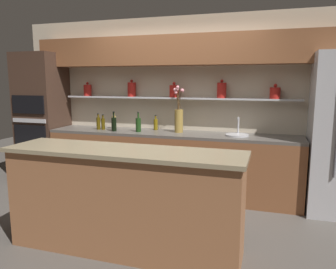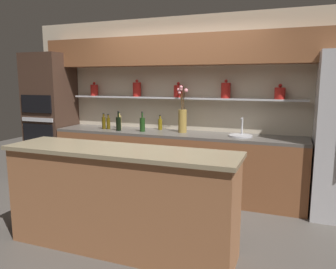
{
  "view_description": "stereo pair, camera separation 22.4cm",
  "coord_description": "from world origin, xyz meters",
  "px_view_note": "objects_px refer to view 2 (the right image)",
  "views": [
    {
      "loc": [
        1.33,
        -3.25,
        1.67
      ],
      "look_at": [
        0.18,
        0.38,
        1.04
      ],
      "focal_mm": 35.0,
      "sensor_mm": 36.0,
      "label": 1
    },
    {
      "loc": [
        1.54,
        -3.17,
        1.67
      ],
      "look_at": [
        0.18,
        0.38,
        1.04
      ],
      "focal_mm": 35.0,
      "sensor_mm": 36.0,
      "label": 2
    }
  ],
  "objects_px": {
    "bottle_wine_1": "(142,124)",
    "bottle_spirit_4": "(119,122)",
    "bottle_oil_2": "(160,124)",
    "bottle_oil_5": "(104,122)",
    "flower_vase": "(182,117)",
    "oven_tower": "(51,118)",
    "sink_fixture": "(241,135)",
    "bottle_oil_3": "(108,123)",
    "bottle_wine_0": "(119,124)"
  },
  "relations": [
    {
      "from": "bottle_wine_0",
      "to": "bottle_spirit_4",
      "type": "bearing_deg",
      "value": 116.67
    },
    {
      "from": "bottle_wine_1",
      "to": "bottle_oil_5",
      "type": "bearing_deg",
      "value": 178.01
    },
    {
      "from": "bottle_oil_3",
      "to": "bottle_oil_2",
      "type": "bearing_deg",
      "value": 15.69
    },
    {
      "from": "bottle_oil_2",
      "to": "bottle_oil_5",
      "type": "relative_size",
      "value": 0.92
    },
    {
      "from": "oven_tower",
      "to": "bottle_oil_3",
      "type": "relative_size",
      "value": 8.93
    },
    {
      "from": "flower_vase",
      "to": "bottle_oil_5",
      "type": "xyz_separation_m",
      "value": [
        -1.25,
        -0.1,
        -0.12
      ]
    },
    {
      "from": "flower_vase",
      "to": "bottle_oil_3",
      "type": "height_order",
      "value": "flower_vase"
    },
    {
      "from": "bottle_spirit_4",
      "to": "bottle_oil_3",
      "type": "bearing_deg",
      "value": -132.77
    },
    {
      "from": "bottle_wine_1",
      "to": "bottle_oil_3",
      "type": "xyz_separation_m",
      "value": [
        -0.6,
        0.04,
        -0.01
      ]
    },
    {
      "from": "bottle_wine_1",
      "to": "bottle_oil_5",
      "type": "xyz_separation_m",
      "value": [
        -0.67,
        0.02,
        -0.01
      ]
    },
    {
      "from": "bottle_wine_0",
      "to": "bottle_oil_2",
      "type": "relative_size",
      "value": 1.3
    },
    {
      "from": "oven_tower",
      "to": "bottle_spirit_4",
      "type": "distance_m",
      "value": 1.25
    },
    {
      "from": "bottle_oil_3",
      "to": "bottle_wine_0",
      "type": "bearing_deg",
      "value": -21.86
    },
    {
      "from": "bottle_wine_1",
      "to": "bottle_wine_0",
      "type": "bearing_deg",
      "value": -171.59
    },
    {
      "from": "flower_vase",
      "to": "bottle_wine_0",
      "type": "relative_size",
      "value": 2.28
    },
    {
      "from": "flower_vase",
      "to": "sink_fixture",
      "type": "distance_m",
      "value": 0.87
    },
    {
      "from": "bottle_oil_2",
      "to": "bottle_oil_5",
      "type": "distance_m",
      "value": 0.88
    },
    {
      "from": "sink_fixture",
      "to": "bottle_oil_5",
      "type": "bearing_deg",
      "value": -178.35
    },
    {
      "from": "sink_fixture",
      "to": "bottle_spirit_4",
      "type": "xyz_separation_m",
      "value": [
        -1.91,
        0.08,
        0.09
      ]
    },
    {
      "from": "flower_vase",
      "to": "bottle_spirit_4",
      "type": "bearing_deg",
      "value": 177.73
    },
    {
      "from": "sink_fixture",
      "to": "bottle_oil_5",
      "type": "relative_size",
      "value": 1.27
    },
    {
      "from": "bottle_wine_1",
      "to": "bottle_oil_2",
      "type": "relative_size",
      "value": 1.3
    },
    {
      "from": "bottle_wine_1",
      "to": "bottle_oil_2",
      "type": "xyz_separation_m",
      "value": [
        0.18,
        0.26,
        -0.02
      ]
    },
    {
      "from": "oven_tower",
      "to": "bottle_wine_0",
      "type": "relative_size",
      "value": 7.1
    },
    {
      "from": "flower_vase",
      "to": "bottle_oil_2",
      "type": "bearing_deg",
      "value": 161.89
    },
    {
      "from": "sink_fixture",
      "to": "bottle_oil_3",
      "type": "relative_size",
      "value": 1.34
    },
    {
      "from": "bottle_wine_1",
      "to": "bottle_oil_3",
      "type": "height_order",
      "value": "bottle_wine_1"
    },
    {
      "from": "flower_vase",
      "to": "bottle_oil_5",
      "type": "distance_m",
      "value": 1.26
    },
    {
      "from": "bottle_wine_1",
      "to": "bottle_spirit_4",
      "type": "xyz_separation_m",
      "value": [
        -0.48,
        0.17,
        0.0
      ]
    },
    {
      "from": "oven_tower",
      "to": "sink_fixture",
      "type": "bearing_deg",
      "value": 0.21
    },
    {
      "from": "oven_tower",
      "to": "bottle_oil_2",
      "type": "distance_m",
      "value": 1.92
    },
    {
      "from": "bottle_wine_1",
      "to": "bottle_oil_2",
      "type": "height_order",
      "value": "bottle_wine_1"
    },
    {
      "from": "bottle_wine_1",
      "to": "bottle_spirit_4",
      "type": "height_order",
      "value": "bottle_wine_1"
    },
    {
      "from": "bottle_oil_3",
      "to": "bottle_oil_5",
      "type": "height_order",
      "value": "bottle_oil_5"
    },
    {
      "from": "sink_fixture",
      "to": "bottle_spirit_4",
      "type": "relative_size",
      "value": 1.23
    },
    {
      "from": "oven_tower",
      "to": "sink_fixture",
      "type": "distance_m",
      "value": 3.16
    },
    {
      "from": "bottle_oil_5",
      "to": "bottle_wine_1",
      "type": "bearing_deg",
      "value": -1.99
    },
    {
      "from": "flower_vase",
      "to": "sink_fixture",
      "type": "bearing_deg",
      "value": -2.84
    },
    {
      "from": "bottle_oil_2",
      "to": "bottle_spirit_4",
      "type": "height_order",
      "value": "bottle_spirit_4"
    },
    {
      "from": "oven_tower",
      "to": "bottle_wine_1",
      "type": "relative_size",
      "value": 7.12
    },
    {
      "from": "flower_vase",
      "to": "bottle_wine_1",
      "type": "distance_m",
      "value": 0.6
    },
    {
      "from": "sink_fixture",
      "to": "bottle_oil_2",
      "type": "xyz_separation_m",
      "value": [
        -1.25,
        0.17,
        0.07
      ]
    },
    {
      "from": "sink_fixture",
      "to": "bottle_oil_5",
      "type": "distance_m",
      "value": 2.1
    },
    {
      "from": "sink_fixture",
      "to": "bottle_wine_0",
      "type": "height_order",
      "value": "bottle_wine_0"
    },
    {
      "from": "bottle_spirit_4",
      "to": "sink_fixture",
      "type": "bearing_deg",
      "value": -2.52
    },
    {
      "from": "oven_tower",
      "to": "bottle_wine_1",
      "type": "distance_m",
      "value": 1.73
    },
    {
      "from": "bottle_oil_2",
      "to": "sink_fixture",
      "type": "bearing_deg",
      "value": -7.91
    },
    {
      "from": "flower_vase",
      "to": "bottle_oil_2",
      "type": "xyz_separation_m",
      "value": [
        -0.4,
        0.13,
        -0.13
      ]
    },
    {
      "from": "flower_vase",
      "to": "bottle_wine_1",
      "type": "xyz_separation_m",
      "value": [
        -0.58,
        -0.13,
        -0.11
      ]
    },
    {
      "from": "sink_fixture",
      "to": "flower_vase",
      "type": "bearing_deg",
      "value": 177.16
    }
  ]
}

